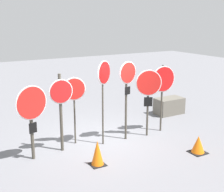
{
  "coord_description": "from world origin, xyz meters",
  "views": [
    {
      "loc": [
        -4.31,
        -8.16,
        3.79
      ],
      "look_at": [
        0.38,
        0.0,
        1.41
      ],
      "focal_mm": 50.0,
      "sensor_mm": 36.0,
      "label": 1
    }
  ],
  "objects": [
    {
      "name": "traffic_cone_0",
      "position": [
        -0.88,
        -1.43,
        0.34
      ],
      "size": [
        0.39,
        0.39,
        0.68
      ],
      "color": "black",
      "rests_on": "ground"
    },
    {
      "name": "stop_sign_0",
      "position": [
        -2.23,
        -0.27,
        1.42
      ],
      "size": [
        0.89,
        0.3,
        2.07
      ],
      "rotation": [
        0.0,
        0.0,
        0.29
      ],
      "color": "#474238",
      "rests_on": "ground"
    },
    {
      "name": "stop_sign_3",
      "position": [
        -0.06,
        -0.3,
        2.0
      ],
      "size": [
        0.6,
        0.4,
        2.58
      ],
      "rotation": [
        0.0,
        0.0,
        0.57
      ],
      "color": "#474238",
      "rests_on": "ground"
    },
    {
      "name": "stop_sign_2",
      "position": [
        -0.81,
        0.17,
        1.59
      ],
      "size": [
        0.69,
        0.17,
        2.08
      ],
      "rotation": [
        0.0,
        0.0,
        -0.19
      ],
      "color": "#474238",
      "rests_on": "ground"
    },
    {
      "name": "storage_crate",
      "position": [
        3.68,
        1.14,
        0.33
      ],
      "size": [
        1.13,
        0.65,
        0.66
      ],
      "color": "#605B51",
      "rests_on": "ground"
    },
    {
      "name": "stop_sign_5",
      "position": [
        1.49,
        -0.4,
        1.6
      ],
      "size": [
        0.77,
        0.36,
        2.2
      ],
      "rotation": [
        0.0,
        0.0,
        -0.41
      ],
      "color": "#474238",
      "rests_on": "ground"
    },
    {
      "name": "stop_sign_1",
      "position": [
        -1.35,
        -0.12,
        1.5
      ],
      "size": [
        0.7,
        0.15,
        2.28
      ],
      "rotation": [
        0.0,
        0.0,
        0.02
      ],
      "color": "#474238",
      "rests_on": "ground"
    },
    {
      "name": "ground_plane",
      "position": [
        0.0,
        0.0,
        0.0
      ],
      "size": [
        40.0,
        40.0,
        0.0
      ],
      "primitive_type": "plane",
      "color": "slate"
    },
    {
      "name": "stop_sign_6",
      "position": [
        2.18,
        -0.27,
        1.68
      ],
      "size": [
        0.87,
        0.14,
        2.27
      ],
      "rotation": [
        0.0,
        0.0,
        -0.06
      ],
      "color": "#474238",
      "rests_on": "ground"
    },
    {
      "name": "traffic_cone_1",
      "position": [
        1.97,
        -2.19,
        0.25
      ],
      "size": [
        0.45,
        0.45,
        0.51
      ],
      "color": "black",
      "rests_on": "ground"
    },
    {
      "name": "stop_sign_4",
      "position": [
        0.75,
        -0.3,
        1.82
      ],
      "size": [
        0.67,
        0.2,
        2.5
      ],
      "rotation": [
        0.0,
        0.0,
        0.24
      ],
      "color": "#474238",
      "rests_on": "ground"
    }
  ]
}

